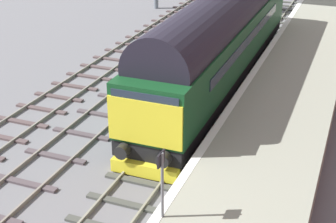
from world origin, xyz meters
The scene contains 7 objects.
ground_plane centered at (0.00, 0.00, 0.00)m, with size 140.00×140.00×0.00m, color slate.
track_main centered at (0.00, 0.00, 0.05)m, with size 2.50×60.00×0.15m.
track_adjacent_west centered at (-3.58, 0.00, 0.06)m, with size 2.50×60.00×0.15m.
track_adjacent_far_west centered at (-6.41, 0.00, 0.06)m, with size 2.50×60.00×0.15m.
station_platform centered at (3.60, 0.00, 0.50)m, with size 4.00×44.00×1.01m.
diesel_locomotive centered at (0.00, 4.46, 2.48)m, with size 2.74×18.54×4.68m.
platform_number_sign centered at (1.88, -7.74, 2.32)m, with size 0.10×0.44×1.98m.
Camera 1 is at (6.10, -18.05, 9.41)m, focal length 54.05 mm.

